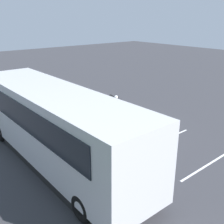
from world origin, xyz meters
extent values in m
plane|color=#38383D|center=(0.00, 0.00, 0.00)|extent=(80.00, 80.00, 0.00)
cube|color=silver|center=(-0.86, 4.11, 1.85)|extent=(10.46, 2.53, 2.80)
cube|color=black|center=(4.32, 4.12, 2.41)|extent=(0.07, 2.10, 1.23)
cube|color=black|center=(-0.86, 2.84, 2.41)|extent=(8.78, 0.06, 1.01)
cube|color=black|center=(-0.86, 5.38, 2.41)|extent=(8.78, 0.06, 1.01)
cube|color=#1959B2|center=(-0.86, 2.84, 1.29)|extent=(9.20, 0.06, 0.28)
cube|color=black|center=(-0.86, 4.11, 0.23)|extent=(9.63, 2.33, 0.45)
torus|color=black|center=(2.80, 2.99, 0.50)|extent=(1.00, 0.32, 1.00)
torus|color=black|center=(2.80, 5.25, 0.50)|extent=(1.00, 0.32, 1.00)
torus|color=black|center=(-4.52, 2.97, 0.50)|extent=(1.00, 0.32, 1.00)
torus|color=black|center=(-4.52, 5.23, 0.50)|extent=(1.00, 0.32, 1.00)
cylinder|color=#473823|center=(-2.12, 1.34, 0.47)|extent=(0.14, 0.14, 0.77)
cube|color=black|center=(-2.13, 1.30, 0.05)|extent=(0.15, 0.27, 0.10)
cylinder|color=#473823|center=(-2.28, 1.37, 0.47)|extent=(0.14, 0.14, 0.77)
cube|color=black|center=(-2.29, 1.33, 0.05)|extent=(0.15, 0.27, 0.10)
cube|color=silver|center=(-2.20, 1.36, 1.18)|extent=(0.43, 0.35, 0.64)
cylinder|color=silver|center=(-1.97, 1.31, 1.20)|extent=(0.11, 0.11, 0.61)
sphere|color=tan|center=(-1.97, 1.31, 0.89)|extent=(0.11, 0.11, 0.09)
cylinder|color=silver|center=(-2.44, 1.40, 1.20)|extent=(0.11, 0.11, 0.61)
sphere|color=tan|center=(-2.44, 1.40, 0.89)|extent=(0.11, 0.11, 0.09)
sphere|color=tan|center=(-2.20, 1.36, 1.64)|extent=(0.27, 0.27, 0.23)
cylinder|color=black|center=(-0.79, 1.66, 0.48)|extent=(0.14, 0.14, 0.78)
cube|color=black|center=(-0.80, 1.62, 0.05)|extent=(0.14, 0.27, 0.10)
cylinder|color=black|center=(-0.95, 1.68, 0.48)|extent=(0.14, 0.14, 0.78)
cube|color=black|center=(-0.96, 1.64, 0.05)|extent=(0.14, 0.27, 0.10)
cube|color=silver|center=(-0.87, 1.67, 1.19)|extent=(0.42, 0.33, 0.65)
cylinder|color=silver|center=(-0.64, 1.63, 1.21)|extent=(0.10, 0.10, 0.62)
sphere|color=tan|center=(-0.64, 1.63, 0.90)|extent=(0.10, 0.10, 0.09)
cylinder|color=silver|center=(-1.11, 1.71, 1.21)|extent=(0.10, 0.10, 0.62)
sphere|color=tan|center=(-1.11, 1.71, 0.90)|extent=(0.10, 0.10, 0.09)
sphere|color=tan|center=(-0.87, 1.67, 1.65)|extent=(0.27, 0.27, 0.23)
cylinder|color=black|center=(0.58, 1.69, 0.47)|extent=(0.12, 0.12, 0.77)
cube|color=black|center=(0.58, 1.65, 0.05)|extent=(0.10, 0.26, 0.10)
cylinder|color=black|center=(0.42, 1.69, 0.47)|extent=(0.12, 0.12, 0.77)
cube|color=black|center=(0.42, 1.65, 0.05)|extent=(0.10, 0.26, 0.10)
cube|color=#D8F233|center=(0.50, 1.69, 1.17)|extent=(0.38, 0.29, 0.64)
cube|color=silver|center=(0.50, 1.69, 1.17)|extent=(0.39, 0.30, 0.06)
cylinder|color=#D8F233|center=(0.74, 1.69, 1.19)|extent=(0.09, 0.09, 0.61)
sphere|color=tan|center=(0.74, 1.69, 0.89)|extent=(0.09, 0.09, 0.09)
cylinder|color=#D8F233|center=(0.26, 1.68, 1.19)|extent=(0.09, 0.09, 0.61)
sphere|color=tan|center=(0.26, 1.68, 0.89)|extent=(0.09, 0.09, 0.09)
sphere|color=tan|center=(0.50, 1.69, 1.63)|extent=(0.23, 0.23, 0.23)
cylinder|color=black|center=(1.67, 1.49, 0.46)|extent=(0.13, 0.13, 0.76)
cube|color=black|center=(1.67, 1.45, 0.05)|extent=(0.12, 0.27, 0.10)
cylinder|color=black|center=(1.51, 1.47, 0.46)|extent=(0.13, 0.13, 0.76)
cube|color=black|center=(1.51, 1.43, 0.05)|extent=(0.12, 0.27, 0.10)
cube|color=black|center=(1.59, 1.48, 1.16)|extent=(0.40, 0.31, 0.63)
cylinder|color=black|center=(1.82, 1.50, 1.17)|extent=(0.10, 0.10, 0.60)
sphere|color=tan|center=(1.82, 1.50, 0.87)|extent=(0.10, 0.10, 0.09)
cylinder|color=black|center=(1.35, 1.46, 1.17)|extent=(0.10, 0.10, 0.60)
sphere|color=tan|center=(1.35, 1.46, 0.87)|extent=(0.10, 0.10, 0.09)
sphere|color=tan|center=(1.59, 1.48, 1.61)|extent=(0.25, 0.25, 0.23)
torus|color=black|center=(-0.09, 2.41, 0.30)|extent=(0.60, 0.13, 0.60)
cylinder|color=silver|center=(-0.09, 2.41, 0.30)|extent=(0.12, 0.10, 0.12)
torus|color=black|center=(-1.54, 2.41, 0.30)|extent=(0.60, 0.13, 0.60)
cylinder|color=silver|center=(-1.54, 2.41, 0.30)|extent=(0.12, 0.12, 0.12)
cylinder|color=silver|center=(-0.14, 2.41, 0.65)|extent=(0.31, 0.06, 0.67)
cube|color=#0C19B2|center=(-0.74, 2.41, 0.63)|extent=(0.84, 0.28, 0.36)
cube|color=black|center=(-1.22, 2.41, 0.68)|extent=(0.52, 0.22, 0.20)
cylinder|color=silver|center=(-1.10, 2.55, 0.42)|extent=(0.45, 0.08, 0.08)
cylinder|color=black|center=(-0.19, 2.41, 0.95)|extent=(0.04, 0.58, 0.04)
torus|color=black|center=(1.92, -1.94, 0.30)|extent=(0.61, 0.28, 0.60)
cylinder|color=silver|center=(1.92, -1.94, 0.30)|extent=(0.14, 0.13, 0.12)
torus|color=black|center=(3.32, -1.57, 0.30)|extent=(0.61, 0.28, 0.60)
cylinder|color=silver|center=(3.32, -1.57, 0.30)|extent=(0.15, 0.15, 0.12)
cylinder|color=silver|center=(1.97, -1.92, 0.65)|extent=(0.32, 0.13, 0.67)
cube|color=white|center=(2.55, -1.77, 0.63)|extent=(0.88, 0.48, 0.36)
cube|color=black|center=(3.02, -1.65, 0.68)|extent=(0.56, 0.34, 0.20)
cylinder|color=silver|center=(2.94, -1.82, 0.42)|extent=(0.46, 0.19, 0.08)
cylinder|color=black|center=(2.02, -1.91, 0.95)|extent=(0.18, 0.57, 0.04)
cube|color=black|center=(2.62, -1.75, 0.92)|extent=(0.62, 0.47, 0.51)
sphere|color=white|center=(2.23, -1.86, 1.10)|extent=(0.32, 0.32, 0.26)
cylinder|color=black|center=(2.30, -1.65, 0.92)|extent=(0.43, 0.19, 0.33)
cylinder|color=black|center=(2.75, -1.54, 0.60)|extent=(0.12, 0.12, 0.40)
cylinder|color=black|center=(2.39, -2.00, 0.92)|extent=(0.43, 0.19, 0.33)
cylinder|color=black|center=(2.84, -1.89, 0.60)|extent=(0.12, 0.12, 0.40)
cube|color=white|center=(-5.15, -0.79, 0.00)|extent=(0.14, 3.88, 0.01)
cube|color=white|center=(-2.35, -0.79, 0.00)|extent=(0.15, 4.75, 0.01)
cube|color=white|center=(0.46, -0.79, 0.00)|extent=(0.15, 4.75, 0.01)
cube|color=white|center=(3.27, -0.79, 0.00)|extent=(0.14, 3.77, 0.01)
camera|label=1|loc=(-10.26, 8.79, 6.01)|focal=42.93mm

